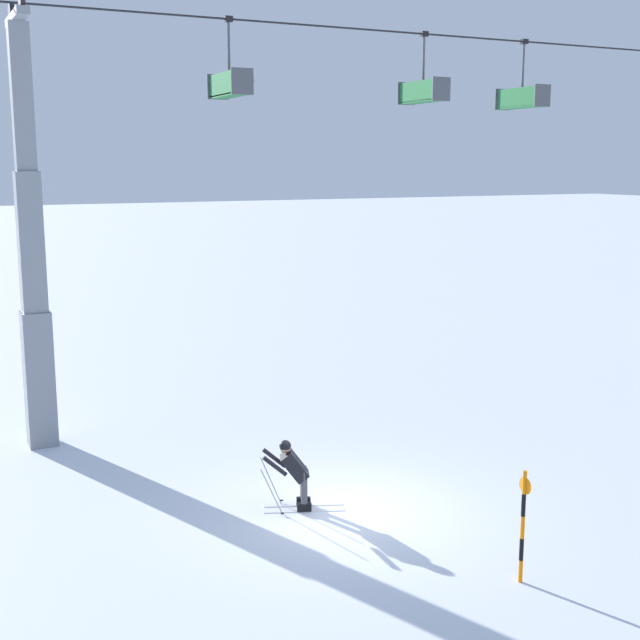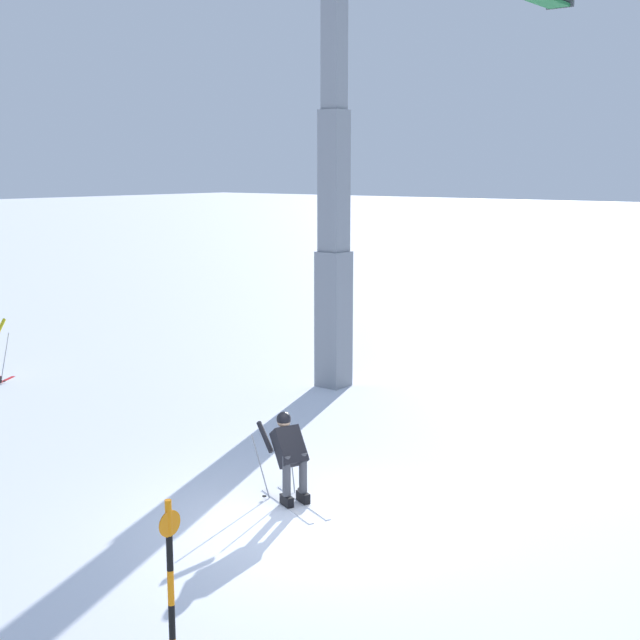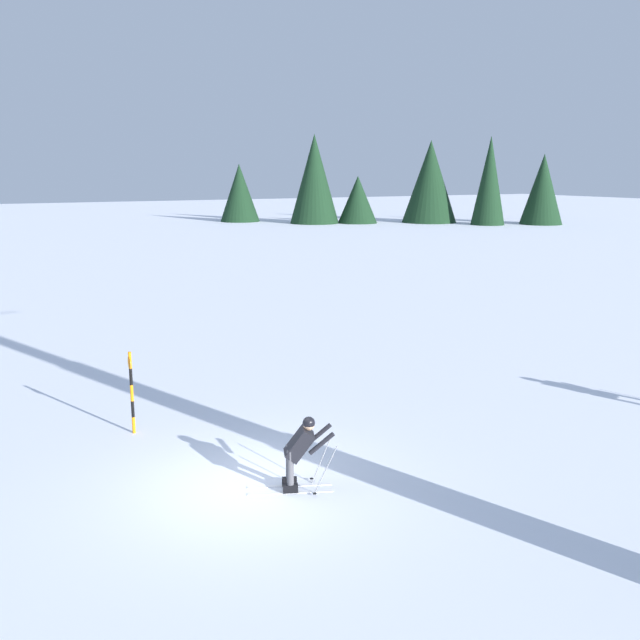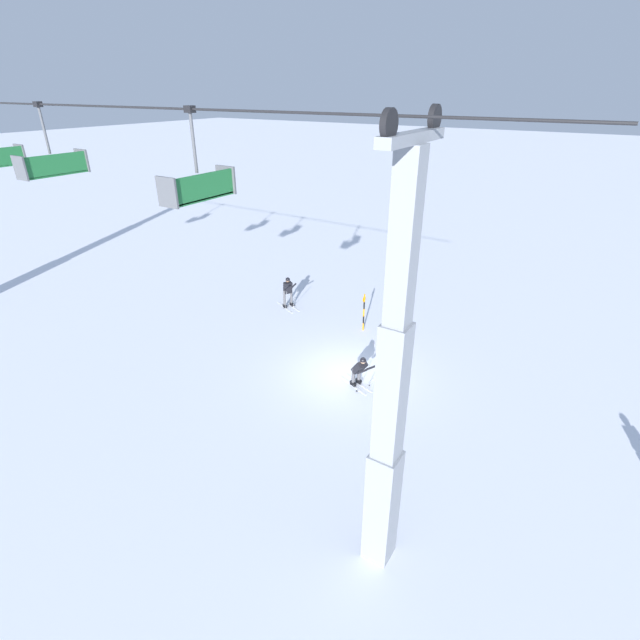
# 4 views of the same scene
# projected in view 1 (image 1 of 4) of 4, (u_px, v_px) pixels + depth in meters

# --- Properties ---
(ground_plane) EXTENTS (260.00, 260.00, 0.00)m
(ground_plane) POSITION_uv_depth(u_px,v_px,m) (342.00, 511.00, 16.78)
(ground_plane) COLOR white
(skier_carving_main) EXTENTS (1.73, 1.11, 1.56)m
(skier_carving_main) POSITION_uv_depth(u_px,v_px,m) (294.00, 469.00, 16.76)
(skier_carving_main) COLOR white
(skier_carving_main) RESTS_ON ground_plane
(lift_tower_near) EXTENTS (0.67, 2.31, 10.40)m
(lift_tower_near) POSITION_uv_depth(u_px,v_px,m) (32.00, 266.00, 19.97)
(lift_tower_near) COLOR gray
(lift_tower_near) RESTS_ON ground_plane
(haul_cable) EXTENTS (31.05, 0.05, 0.05)m
(haul_cable) POSITION_uv_depth(u_px,v_px,m) (479.00, 38.00, 24.29)
(haul_cable) COLOR black
(chairlift_seat_nearest) EXTENTS (0.61, 1.84, 1.94)m
(chairlift_seat_nearest) POSITION_uv_depth(u_px,v_px,m) (227.00, 84.00, 21.30)
(chairlift_seat_nearest) COLOR black
(chairlift_seat_second) EXTENTS (0.61, 1.85, 1.92)m
(chairlift_seat_second) POSITION_uv_depth(u_px,v_px,m) (421.00, 91.00, 23.75)
(chairlift_seat_second) COLOR black
(chairlift_seat_middle) EXTENTS (0.61, 1.87, 1.98)m
(chairlift_seat_middle) POSITION_uv_depth(u_px,v_px,m) (520.00, 98.00, 25.25)
(chairlift_seat_middle) COLOR black
(trail_marker_pole) EXTENTS (0.07, 0.28, 1.91)m
(trail_marker_pole) POSITION_uv_depth(u_px,v_px,m) (523.00, 523.00, 13.78)
(trail_marker_pole) COLOR orange
(trail_marker_pole) RESTS_ON ground_plane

